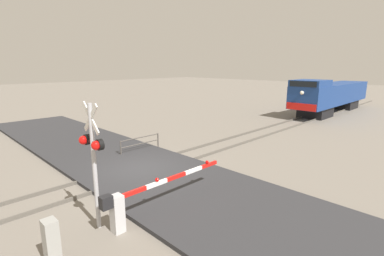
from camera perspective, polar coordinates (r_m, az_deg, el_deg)
The scene contains 9 objects.
ground_plane at distance 14.47m, azimuth -10.21°, elevation -8.55°, with size 160.00×160.00×0.00m, color slate.
rail_track_left at distance 15.01m, azimuth -11.81°, elevation -7.54°, with size 0.08×80.00×0.15m, color #59544C.
rail_track_right at distance 13.90m, azimuth -8.51°, elevation -9.07°, with size 0.08×80.00×0.15m, color #59544C.
road_surface at distance 14.45m, azimuth -10.23°, elevation -8.26°, with size 36.00×5.89×0.16m, color #2D2D30.
locomotive at distance 34.80m, azimuth 26.24°, elevation 6.00°, with size 2.95×15.56×3.80m.
crossing_signal at distance 9.22m, azimuth -19.42°, elevation -4.65°, with size 1.18×0.33×4.10m.
crossing_gate at distance 9.69m, azimuth -11.83°, elevation -14.28°, with size 0.36×5.27×1.35m.
utility_cabinet at distance 8.69m, azimuth -26.50°, elevation -20.14°, with size 0.40×0.34×1.32m, color #999993.
guard_railing at distance 17.35m, azimuth -10.40°, elevation -2.82°, with size 0.08×2.78×0.95m.
Camera 1 is at (11.19, -7.59, 5.17)m, focal length 26.40 mm.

